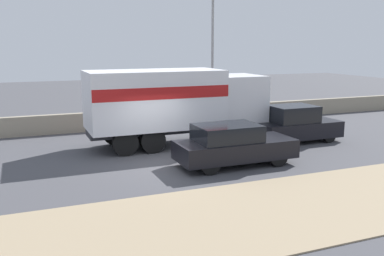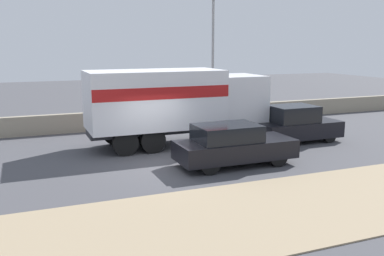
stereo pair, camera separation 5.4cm
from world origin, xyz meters
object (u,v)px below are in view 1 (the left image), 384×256
Objects in this scene: box_truck at (174,101)px; car_sedan_second at (296,124)px; car_hatchback at (233,145)px; street_lamp at (212,50)px.

box_truck is 5.70m from car_sedan_second.
car_sedan_second is at bearing -15.93° from box_truck.
car_hatchback is 1.14× the size of car_sedan_second.
car_sedan_second is at bearing -74.22° from street_lamp.
street_lamp reaches higher than box_truck.
box_truck is at bearing 164.07° from car_sedan_second.
box_truck is at bearing -132.05° from street_lamp.
car_hatchback is at bearing -152.01° from car_sedan_second.
street_lamp is at bearing 47.95° from box_truck.
car_sedan_second reaches higher than car_hatchback.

